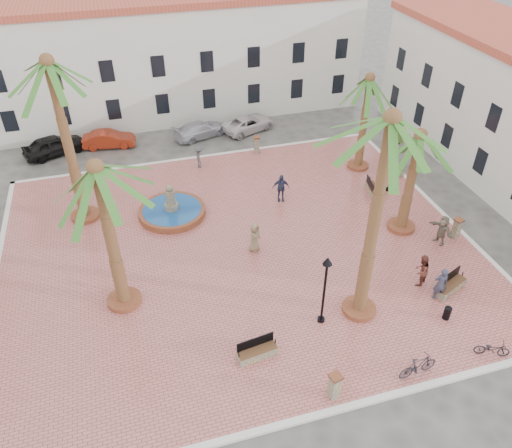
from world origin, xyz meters
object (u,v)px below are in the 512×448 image
object	(u,v)px
fountain	(172,210)
bicycle_a	(492,349)
bench_e	(373,190)
lamppost_s	(326,279)
palm_e	(418,149)
litter_bin	(447,313)
bench_se	(450,286)
car_white	(249,123)
palm_s	(388,142)
bollard_n	(256,145)
car_black	(54,145)
pedestrian_fountain_b	(281,188)
car_silver	(200,130)
pedestrian_east	(442,230)
bench_ne	(392,168)
bicycle_b	(418,366)
pedestrian_fountain_a	(255,237)
bollard_e	(457,228)
cyclist_b	(421,270)
lamppost_e	(394,155)
cyclist_a	(441,284)
palm_ne	(368,89)
bollard_se	(334,386)
pedestrian_north	(199,157)
palm_sw	(99,186)
car_red	(109,139)
palm_nw	(52,80)
bench_s	(257,352)

from	to	relation	value
fountain	bicycle_a	distance (m)	18.94
bench_e	lamppost_s	size ratio (longest dim) A/B	0.47
palm_e	litter_bin	xyz separation A→B (m)	(-1.54, -7.04, -4.95)
litter_bin	bench_se	bearing A→B (deg)	51.89
bicycle_a	car_white	size ratio (longest dim) A/B	0.35
palm_s	bollard_n	distance (m)	18.73
litter_bin	car_black	bearing A→B (deg)	129.35
bollard_n	pedestrian_fountain_b	bearing A→B (deg)	-92.56
car_silver	pedestrian_fountain_b	bearing A→B (deg)	176.61
lamppost_s	pedestrian_east	bearing A→B (deg)	22.59
bench_ne	bicycle_b	xyz separation A→B (m)	(-7.27, -15.54, 0.28)
car_black	pedestrian_fountain_a	bearing A→B (deg)	-164.15
palm_s	bollard_e	bearing A→B (deg)	25.30
bench_e	bollard_n	world-z (taller)	bollard_n
bench_ne	car_black	size ratio (longest dim) A/B	0.44
bicycle_a	cyclist_b	bearing A→B (deg)	31.78
car_black	lamppost_e	bearing A→B (deg)	-139.11
bench_e	cyclist_a	xyz separation A→B (m)	(-1.30, -9.62, 0.69)
fountain	pedestrian_fountain_a	xyz separation A→B (m)	(3.92, -4.73, 0.62)
palm_ne	car_silver	size ratio (longest dim) A/B	1.61
bench_e	bench_ne	distance (m)	3.34
bicycle_a	cyclist_a	bearing A→B (deg)	29.07
bollard_se	bicycle_a	world-z (taller)	bollard_se
palm_e	palm_ne	distance (m)	7.35
litter_bin	pedestrian_north	size ratio (longest dim) A/B	0.43
bollard_e	litter_bin	size ratio (longest dim) A/B	1.88
bollard_n	pedestrian_fountain_a	world-z (taller)	pedestrian_fountain_a
pedestrian_fountain_b	pedestrian_north	world-z (taller)	pedestrian_fountain_b
cyclist_b	car_silver	bearing A→B (deg)	-102.47
bicycle_a	bench_e	bearing A→B (deg)	20.11
palm_ne	bench_se	world-z (taller)	palm_ne
palm_ne	bollard_n	size ratio (longest dim) A/B	5.27
bench_e	bench_ne	world-z (taller)	bench_ne
cyclist_a	car_black	bearing A→B (deg)	-36.38
palm_ne	pedestrian_east	size ratio (longest dim) A/B	3.75
lamppost_e	bollard_n	distance (m)	10.31
palm_sw	car_red	size ratio (longest dim) A/B	2.08
fountain	palm_s	bearing A→B (deg)	-54.62
bench_e	bicycle_a	xyz separation A→B (m)	(-0.99, -13.39, 0.13)
lamppost_s	car_silver	bearing A→B (deg)	94.84
palm_nw	cyclist_b	size ratio (longest dim) A/B	5.51
fountain	palm_s	xyz separation A→B (m)	(7.52, -10.59, 8.85)
litter_bin	car_red	size ratio (longest dim) A/B	0.18
palm_nw	bollard_e	world-z (taller)	palm_nw
bench_s	bollard_n	bearing A→B (deg)	65.97
pedestrian_fountain_a	pedestrian_fountain_b	bearing A→B (deg)	11.42
pedestrian_fountain_b	pedestrian_north	size ratio (longest dim) A/B	1.18
bench_e	bicycle_b	world-z (taller)	bicycle_b
palm_sw	bollard_n	size ratio (longest dim) A/B	6.23
fountain	lamppost_s	size ratio (longest dim) A/B	1.03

